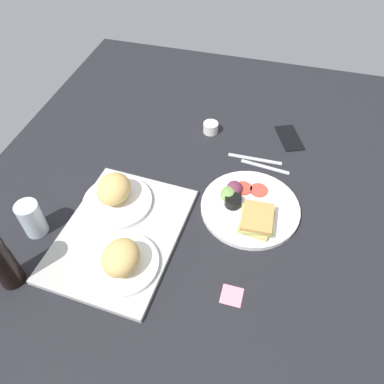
% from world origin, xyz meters
% --- Properties ---
extents(ground_plane, '(1.90, 1.50, 0.03)m').
position_xyz_m(ground_plane, '(0.00, 0.00, -0.01)').
color(ground_plane, black).
extents(serving_tray, '(0.47, 0.36, 0.02)m').
position_xyz_m(serving_tray, '(-0.17, 0.20, 0.01)').
color(serving_tray, '#B2B2AD').
rests_on(serving_tray, ground_plane).
extents(bread_plate_near, '(0.20, 0.20, 0.09)m').
position_xyz_m(bread_plate_near, '(-0.27, 0.14, 0.05)').
color(bread_plate_near, white).
rests_on(bread_plate_near, serving_tray).
extents(bread_plate_far, '(0.21, 0.21, 0.09)m').
position_xyz_m(bread_plate_far, '(-0.06, 0.25, 0.05)').
color(bread_plate_far, white).
rests_on(bread_plate_far, serving_tray).
extents(plate_with_salad, '(0.31, 0.31, 0.05)m').
position_xyz_m(plate_with_salad, '(0.03, -0.15, 0.02)').
color(plate_with_salad, white).
rests_on(plate_with_salad, ground_plane).
extents(drinking_glass, '(0.07, 0.07, 0.11)m').
position_xyz_m(drinking_glass, '(-0.21, 0.44, 0.06)').
color(drinking_glass, silver).
rests_on(drinking_glass, ground_plane).
extents(soda_bottle, '(0.06, 0.06, 0.19)m').
position_xyz_m(soda_bottle, '(-0.38, 0.42, 0.09)').
color(soda_bottle, black).
rests_on(soda_bottle, ground_plane).
extents(espresso_cup, '(0.06, 0.06, 0.04)m').
position_xyz_m(espresso_cup, '(0.37, 0.05, 0.02)').
color(espresso_cup, silver).
rests_on(espresso_cup, ground_plane).
extents(fork, '(0.03, 0.17, 0.01)m').
position_xyz_m(fork, '(0.23, -0.17, 0.00)').
color(fork, '#B7B7BC').
rests_on(fork, ground_plane).
extents(knife, '(0.02, 0.19, 0.01)m').
position_xyz_m(knife, '(0.26, -0.13, 0.00)').
color(knife, '#B7B7BC').
rests_on(knife, ground_plane).
extents(cell_phone, '(0.16, 0.12, 0.01)m').
position_xyz_m(cell_phone, '(0.41, -0.24, 0.00)').
color(cell_phone, black).
rests_on(cell_phone, ground_plane).
extents(sticky_note, '(0.06, 0.06, 0.00)m').
position_xyz_m(sticky_note, '(-0.27, -0.16, 0.00)').
color(sticky_note, pink).
rests_on(sticky_note, ground_plane).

